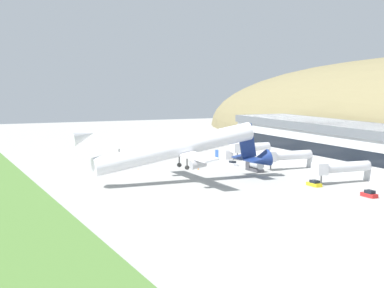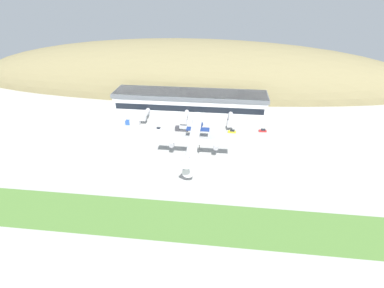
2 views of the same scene
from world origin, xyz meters
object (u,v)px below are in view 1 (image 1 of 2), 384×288
object	(u,v)px
service_car_2	(233,164)
service_car_0	(314,184)
terminal_building	(339,142)
cargo_airplane	(179,149)
jetway_0	(248,147)
jetway_2	(339,168)
jetway_1	(285,156)
fuel_truck	(224,154)
service_car_1	(369,194)
box_truck	(255,166)
traffic_cone_0	(198,169)

from	to	relation	value
service_car_2	service_car_0	bearing A→B (deg)	2.14
terminal_building	cargo_airplane	distance (m)	55.01
service_car_0	service_car_2	xyz separation A→B (m)	(-40.32, -1.50, -0.02)
jetway_0	jetway_2	distance (m)	49.75
jetway_1	service_car_0	world-z (taller)	jetway_1
terminal_building	jetway_2	size ratio (longest dim) A/B	5.81
cargo_airplane	fuel_truck	world-z (taller)	cargo_airplane
terminal_building	service_car_0	size ratio (longest dim) A/B	21.88
cargo_airplane	service_car_1	bearing A→B (deg)	41.91
jetway_0	jetway_2	bearing A→B (deg)	-1.71
box_truck	fuel_truck	bearing A→B (deg)	170.72
box_truck	jetway_1	bearing A→B (deg)	87.70
jetway_2	cargo_airplane	size ratio (longest dim) A/B	0.30
terminal_building	service_car_1	xyz separation A→B (m)	(43.02, -23.31, -6.69)
box_truck	jetway_2	bearing A→B (deg)	19.06
jetway_2	fuel_truck	xyz separation A→B (m)	(-55.27, -4.38, -2.53)
service_car_0	fuel_truck	distance (m)	56.44
terminal_building	traffic_cone_0	xyz separation A→B (m)	(-10.29, -40.74, -7.06)
jetway_2	service_car_1	size ratio (longest dim) A/B	3.88
jetway_2	traffic_cone_0	bearing A→B (deg)	-147.85
jetway_1	fuel_truck	xyz separation A→B (m)	(-29.31, -4.91, -2.53)
jetway_0	service_car_0	bearing A→B (deg)	-10.57
terminal_building	traffic_cone_0	world-z (taller)	terminal_building
jetway_0	traffic_cone_0	bearing A→B (deg)	-59.30
jetway_0	service_car_2	bearing A→B (deg)	-46.40
service_car_2	fuel_truck	bearing A→B (deg)	162.28
terminal_building	box_truck	size ratio (longest dim) A/B	12.81
cargo_airplane	jetway_0	bearing A→B (deg)	131.29
jetway_0	fuel_truck	size ratio (longest dim) A/B	1.57
terminal_building	service_car_1	world-z (taller)	terminal_building
jetway_2	box_truck	bearing A→B (deg)	-160.94
jetway_0	service_car_1	xyz separation A→B (m)	(67.47, -6.42, -3.34)
jetway_0	service_car_2	world-z (taller)	jetway_0
fuel_truck	traffic_cone_0	distance (m)	26.70
jetway_0	jetway_1	bearing A→B (deg)	-2.31
terminal_building	service_car_1	bearing A→B (deg)	-28.45
jetway_1	service_car_1	size ratio (longest dim) A/B	3.64
fuel_truck	jetway_0	bearing A→B (deg)	46.62
jetway_2	fuel_truck	bearing A→B (deg)	-175.47
service_car_0	fuel_truck	size ratio (longest dim) A/B	0.50
jetway_0	service_car_0	distance (m)	51.76
jetway_1	box_truck	xyz separation A→B (m)	(-0.39, -9.63, -2.50)
service_car_1	box_truck	bearing A→B (deg)	-174.59
service_car_1	jetway_0	bearing A→B (deg)	174.57
jetway_1	service_car_1	bearing A→B (deg)	-7.12
jetway_0	box_truck	world-z (taller)	jetway_0
service_car_0	box_truck	world-z (taller)	box_truck
terminal_building	box_truck	bearing A→B (deg)	-92.24
traffic_cone_0	service_car_0	bearing A→B (deg)	21.43
service_car_2	jetway_2	bearing A→B (deg)	13.59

